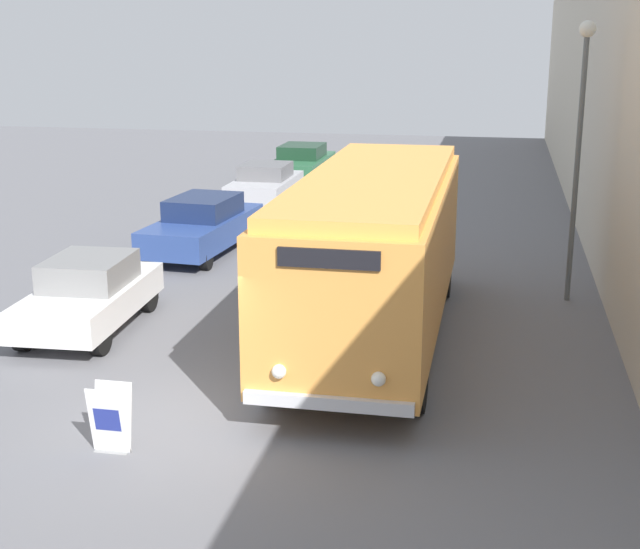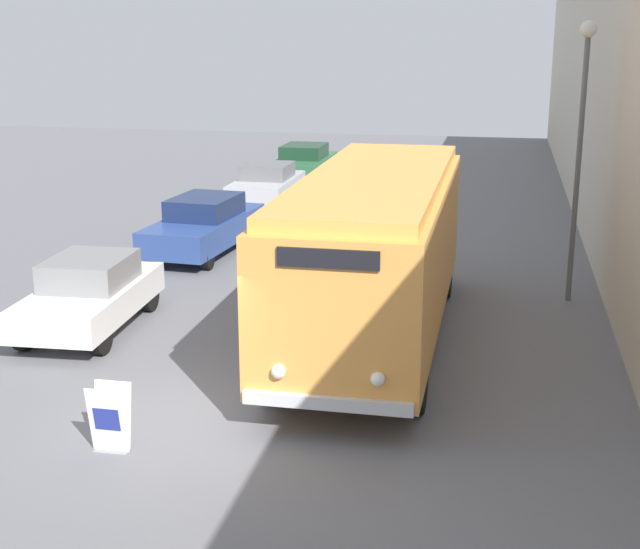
{
  "view_description": "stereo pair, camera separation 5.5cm",
  "coord_description": "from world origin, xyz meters",
  "px_view_note": "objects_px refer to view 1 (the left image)",
  "views": [
    {
      "loc": [
        4.81,
        -12.17,
        5.96
      ],
      "look_at": [
        1.92,
        2.12,
        1.94
      ],
      "focal_mm": 50.0,
      "sensor_mm": 36.0,
      "label": 1
    },
    {
      "loc": [
        4.87,
        -12.16,
        5.96
      ],
      "look_at": [
        1.92,
        2.12,
        1.94
      ],
      "focal_mm": 50.0,
      "sensor_mm": 36.0,
      "label": 2
    }
  ],
  "objects_px": {
    "sign_board": "(110,420)",
    "streetlamp": "(580,123)",
    "parked_car_near": "(89,294)",
    "parked_car_mid": "(203,225)",
    "vintage_bus": "(374,247)",
    "parked_car_distant": "(302,162)",
    "parked_car_far": "(265,184)"
  },
  "relations": [
    {
      "from": "streetlamp",
      "to": "parked_car_mid",
      "type": "height_order",
      "value": "streetlamp"
    },
    {
      "from": "sign_board",
      "to": "streetlamp",
      "type": "bearing_deg",
      "value": 52.42
    },
    {
      "from": "vintage_bus",
      "to": "parked_car_mid",
      "type": "height_order",
      "value": "vintage_bus"
    },
    {
      "from": "sign_board",
      "to": "parked_car_near",
      "type": "distance_m",
      "value": 5.75
    },
    {
      "from": "parked_car_near",
      "to": "parked_car_distant",
      "type": "relative_size",
      "value": 0.9
    },
    {
      "from": "vintage_bus",
      "to": "parked_car_near",
      "type": "distance_m",
      "value": 5.91
    },
    {
      "from": "parked_car_far",
      "to": "streetlamp",
      "type": "bearing_deg",
      "value": -45.14
    },
    {
      "from": "streetlamp",
      "to": "parked_car_near",
      "type": "height_order",
      "value": "streetlamp"
    },
    {
      "from": "parked_car_mid",
      "to": "vintage_bus",
      "type": "bearing_deg",
      "value": -43.2
    },
    {
      "from": "streetlamp",
      "to": "parked_car_distant",
      "type": "xyz_separation_m",
      "value": [
        -9.6,
        15.27,
        -3.29
      ]
    },
    {
      "from": "parked_car_near",
      "to": "parked_car_far",
      "type": "relative_size",
      "value": 1.03
    },
    {
      "from": "streetlamp",
      "to": "parked_car_near",
      "type": "relative_size",
      "value": 1.46
    },
    {
      "from": "vintage_bus",
      "to": "sign_board",
      "type": "height_order",
      "value": "vintage_bus"
    },
    {
      "from": "parked_car_near",
      "to": "parked_car_mid",
      "type": "height_order",
      "value": "parked_car_mid"
    },
    {
      "from": "parked_car_mid",
      "to": "streetlamp",
      "type": "bearing_deg",
      "value": -10.83
    },
    {
      "from": "vintage_bus",
      "to": "parked_car_far",
      "type": "xyz_separation_m",
      "value": [
        -5.69,
        13.19,
        -1.14
      ]
    },
    {
      "from": "sign_board",
      "to": "parked_car_near",
      "type": "bearing_deg",
      "value": 118.32
    },
    {
      "from": "vintage_bus",
      "to": "parked_car_far",
      "type": "height_order",
      "value": "vintage_bus"
    },
    {
      "from": "parked_car_mid",
      "to": "parked_car_far",
      "type": "height_order",
      "value": "parked_car_mid"
    },
    {
      "from": "parked_car_near",
      "to": "parked_car_distant",
      "type": "height_order",
      "value": "parked_car_near"
    },
    {
      "from": "parked_car_near",
      "to": "parked_car_far",
      "type": "xyz_separation_m",
      "value": [
        0.08,
        13.71,
        -0.01
      ]
    },
    {
      "from": "parked_car_far",
      "to": "parked_car_near",
      "type": "bearing_deg",
      "value": -90.5
    },
    {
      "from": "sign_board",
      "to": "streetlamp",
      "type": "height_order",
      "value": "streetlamp"
    },
    {
      "from": "vintage_bus",
      "to": "streetlamp",
      "type": "distance_m",
      "value": 5.72
    },
    {
      "from": "parked_car_far",
      "to": "parked_car_distant",
      "type": "distance_m",
      "value": 5.62
    },
    {
      "from": "sign_board",
      "to": "parked_car_mid",
      "type": "xyz_separation_m",
      "value": [
        -2.55,
        11.76,
        0.28
      ]
    },
    {
      "from": "parked_car_mid",
      "to": "parked_car_far",
      "type": "distance_m",
      "value": 7.01
    },
    {
      "from": "sign_board",
      "to": "parked_car_near",
      "type": "xyz_separation_m",
      "value": [
        -2.73,
        5.06,
        0.26
      ]
    },
    {
      "from": "vintage_bus",
      "to": "parked_car_near",
      "type": "relative_size",
      "value": 2.25
    },
    {
      "from": "streetlamp",
      "to": "parked_car_far",
      "type": "height_order",
      "value": "streetlamp"
    },
    {
      "from": "sign_board",
      "to": "parked_car_distant",
      "type": "bearing_deg",
      "value": 96.06
    },
    {
      "from": "sign_board",
      "to": "parked_car_mid",
      "type": "bearing_deg",
      "value": 102.25
    }
  ]
}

